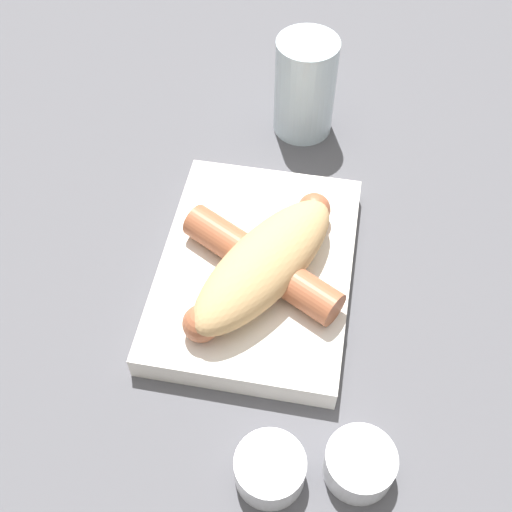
{
  "coord_description": "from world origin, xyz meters",
  "views": [
    {
      "loc": [
        0.35,
        0.06,
        0.51
      ],
      "look_at": [
        0.0,
        0.0,
        0.04
      ],
      "focal_mm": 45.0,
      "sensor_mm": 36.0,
      "label": 1
    }
  ],
  "objects": [
    {
      "name": "condiment_cup_far",
      "position": [
        0.17,
        0.11,
        0.01
      ],
      "size": [
        0.06,
        0.06,
        0.03
      ],
      "color": "silver",
      "rests_on": "ground_plane"
    },
    {
      "name": "drink_glass",
      "position": [
        -0.22,
        0.01,
        0.06
      ],
      "size": [
        0.07,
        0.07,
        0.11
      ],
      "color": "silver",
      "rests_on": "ground_plane"
    },
    {
      "name": "bread_roll",
      "position": [
        0.02,
        0.01,
        0.05
      ],
      "size": [
        0.19,
        0.14,
        0.05
      ],
      "color": "tan",
      "rests_on": "food_tray"
    },
    {
      "name": "condiment_cup_near",
      "position": [
        0.18,
        0.04,
        0.01
      ],
      "size": [
        0.06,
        0.06,
        0.03
      ],
      "color": "silver",
      "rests_on": "ground_plane"
    },
    {
      "name": "pickled_veggies",
      "position": [
        -0.05,
        0.04,
        0.03
      ],
      "size": [
        0.07,
        0.05,
        0.0
      ],
      "color": "orange",
      "rests_on": "food_tray"
    },
    {
      "name": "sausage",
      "position": [
        0.01,
        0.01,
        0.04
      ],
      "size": [
        0.18,
        0.16,
        0.03
      ],
      "color": "#9E5638",
      "rests_on": "food_tray"
    },
    {
      "name": "food_tray",
      "position": [
        0.0,
        0.0,
        0.01
      ],
      "size": [
        0.24,
        0.18,
        0.03
      ],
      "color": "silver",
      "rests_on": "ground_plane"
    },
    {
      "name": "ground_plane",
      "position": [
        0.0,
        0.0,
        0.0
      ],
      "size": [
        3.0,
        3.0,
        0.0
      ],
      "primitive_type": "plane",
      "color": "#4C4C51"
    }
  ]
}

